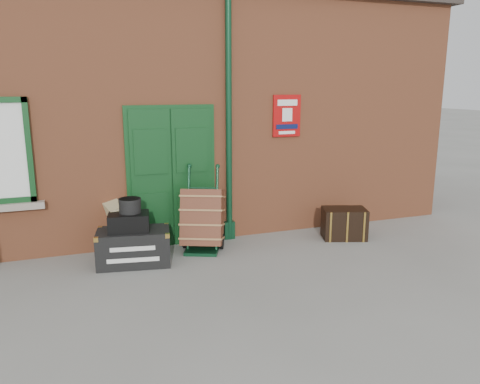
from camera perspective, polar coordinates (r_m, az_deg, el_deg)
name	(u,v)px	position (r m, az deg, el deg)	size (l,w,h in m)	color
ground	(217,275)	(6.56, -2.80, -10.01)	(80.00, 80.00, 0.00)	gray
station_building	(164,106)	(9.46, -9.23, 10.32)	(10.30, 4.30, 4.36)	#AE5C38
houdini_trunk	(134,247)	(7.01, -12.82, -6.56)	(1.03, 0.57, 0.52)	black
strongbox	(129,222)	(6.89, -13.39, -3.56)	(0.57, 0.41, 0.26)	black
hatbox	(130,206)	(6.86, -13.27, -1.62)	(0.31, 0.31, 0.21)	black
suitcase_back	(122,228)	(7.38, -14.18, -4.33)	(0.23, 0.57, 0.80)	tan
suitcase_front	(134,231)	(7.42, -12.77, -4.65)	(0.21, 0.52, 0.69)	tan
porter_trolley	(203,219)	(7.38, -4.59, -3.25)	(0.85, 0.88, 1.31)	#0D351D
dark_trunk	(344,223)	(8.17, 12.58, -3.75)	(0.72, 0.47, 0.52)	black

